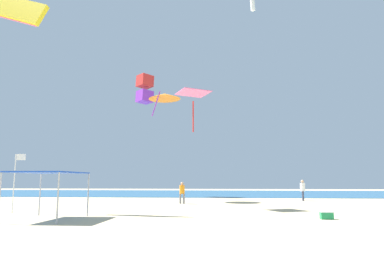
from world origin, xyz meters
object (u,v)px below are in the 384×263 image
object	(u,v)px
banner_flag	(16,177)
kite_delta_orange	(164,96)
cooler_box	(327,215)
kite_parafoil_yellow	(15,9)
person_leftmost	(182,191)
kite_box_red	(145,89)
person_near_tent	(303,188)
canopy_tent	(49,174)
kite_diamond_pink	(193,95)

from	to	relation	value
banner_flag	kite_delta_orange	bearing A→B (deg)	61.36
cooler_box	kite_parafoil_yellow	size ratio (longest dim) A/B	0.11
person_leftmost	kite_box_red	bearing A→B (deg)	131.38
person_near_tent	kite_parafoil_yellow	xyz separation A→B (m)	(-20.46, -11.60, 11.80)
person_leftmost	kite_delta_orange	world-z (taller)	kite_delta_orange
banner_flag	kite_parafoil_yellow	distance (m)	11.11
kite_parafoil_yellow	kite_box_red	bearing A→B (deg)	90.28
cooler_box	kite_parafoil_yellow	distance (m)	22.43
canopy_tent	cooler_box	bearing A→B (deg)	5.27
canopy_tent	banner_flag	world-z (taller)	banner_flag
banner_flag	canopy_tent	bearing A→B (deg)	-40.12
person_leftmost	kite_delta_orange	xyz separation A→B (m)	(-2.05, 3.48, 8.42)
banner_flag	kite_diamond_pink	bearing A→B (deg)	24.64
cooler_box	kite_delta_orange	size ratio (longest dim) A/B	0.15
kite_delta_orange	kite_diamond_pink	size ratio (longest dim) A/B	1.41
kite_diamond_pink	kite_parafoil_yellow	bearing A→B (deg)	-101.86
kite_parafoil_yellow	cooler_box	bearing A→B (deg)	3.31
person_near_tent	banner_flag	world-z (taller)	banner_flag
person_near_tent	kite_diamond_pink	bearing A→B (deg)	143.35
person_near_tent	cooler_box	distance (m)	14.96
person_leftmost	cooler_box	size ratio (longest dim) A/B	2.92
kite_diamond_pink	kite_box_red	xyz separation A→B (m)	(-7.08, 16.03, 4.85)
person_near_tent	kite_delta_orange	bearing A→B (deg)	105.51
cooler_box	kite_diamond_pink	size ratio (longest dim) A/B	0.21
canopy_tent	cooler_box	size ratio (longest dim) A/B	5.92
kite_box_red	kite_delta_orange	bearing A→B (deg)	-22.01
person_near_tent	kite_diamond_pink	world-z (taller)	kite_diamond_pink
person_near_tent	kite_box_red	bearing A→B (deg)	74.92
canopy_tent	kite_box_red	distance (m)	25.60
canopy_tent	kite_delta_orange	world-z (taller)	kite_delta_orange
kite_diamond_pink	kite_box_red	bearing A→B (deg)	177.35
banner_flag	kite_parafoil_yellow	bearing A→B (deg)	140.22
kite_diamond_pink	kite_box_red	distance (m)	18.18
banner_flag	kite_parafoil_yellow	size ratio (longest dim) A/B	0.66
kite_parafoil_yellow	canopy_tent	bearing A→B (deg)	-26.82
banner_flag	kite_diamond_pink	world-z (taller)	kite_diamond_pink
canopy_tent	kite_box_red	size ratio (longest dim) A/B	1.01
person_leftmost	banner_flag	size ratio (longest dim) A/B	0.51
canopy_tent	person_near_tent	world-z (taller)	canopy_tent
canopy_tent	kite_diamond_pink	xyz separation A→B (m)	(6.23, 7.36, 5.53)
person_leftmost	banner_flag	bearing A→B (deg)	-120.07
person_leftmost	kite_box_red	world-z (taller)	kite_box_red
person_near_tent	person_leftmost	size ratio (longest dim) A/B	1.10
cooler_box	person_leftmost	bearing A→B (deg)	128.45
kite_delta_orange	kite_diamond_pink	distance (m)	8.23
kite_delta_orange	kite_box_red	distance (m)	9.97
cooler_box	kite_box_red	size ratio (longest dim) A/B	0.17
canopy_tent	kite_delta_orange	xyz separation A→B (m)	(2.99, 14.71, 7.30)
kite_diamond_pink	person_near_tent	bearing A→B (deg)	107.20
person_near_tent	canopy_tent	bearing A→B (deg)	145.99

